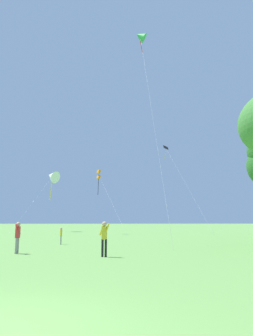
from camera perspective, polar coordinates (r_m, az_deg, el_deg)
kite_white_distant at (r=50.73m, az=-13.84°, el=-1.52°), size 5.20×9.99×10.03m
kite_black_large at (r=45.13m, az=7.90°, el=2.67°), size 3.30×11.24×12.96m
kite_orange_box at (r=39.95m, az=-5.24°, el=-1.40°), size 3.55×7.46×8.30m
kite_green_small at (r=30.70m, az=2.61°, el=23.51°), size 1.28×9.23×19.20m
person_far_back at (r=14.05m, az=-4.21°, el=-12.56°), size 0.49×0.26×1.57m
person_child_small at (r=21.86m, az=-12.22°, el=-12.11°), size 0.16×0.37×1.15m
person_in_red_shirt at (r=16.32m, az=-19.82°, el=-11.72°), size 0.22×0.50×1.53m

